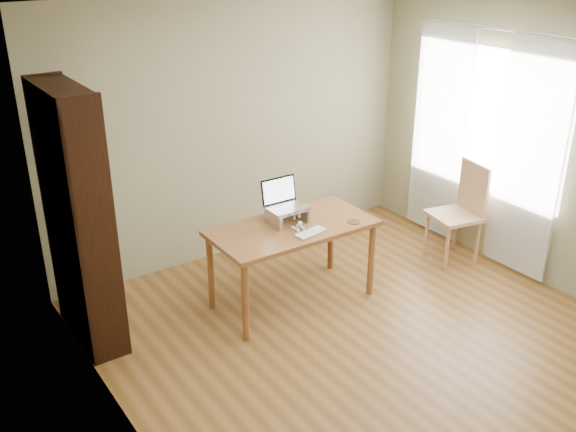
# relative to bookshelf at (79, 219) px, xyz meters

# --- Properties ---
(room) EXTENTS (4.04, 4.54, 2.64)m
(room) POSITION_rel_bookshelf_xyz_m (1.86, -1.54, 0.25)
(room) COLOR brown
(room) RESTS_ON ground
(bookshelf) EXTENTS (0.30, 0.90, 2.10)m
(bookshelf) POSITION_rel_bookshelf_xyz_m (0.00, 0.00, 0.00)
(bookshelf) COLOR black
(bookshelf) RESTS_ON ground
(curtains) EXTENTS (0.03, 1.90, 2.25)m
(curtains) POSITION_rel_bookshelf_xyz_m (3.75, -0.75, 0.12)
(curtains) COLOR silver
(curtains) RESTS_ON ground
(desk) EXTENTS (1.45, 0.74, 0.75)m
(desk) POSITION_rel_bookshelf_xyz_m (1.66, -0.51, -0.39)
(desk) COLOR brown
(desk) RESTS_ON ground
(laptop_stand) EXTENTS (0.32, 0.25, 0.13)m
(laptop_stand) POSITION_rel_bookshelf_xyz_m (1.66, -0.43, -0.22)
(laptop_stand) COLOR silver
(laptop_stand) RESTS_ON desk
(laptop) EXTENTS (0.35, 0.29, 0.24)m
(laptop) POSITION_rel_bookshelf_xyz_m (1.66, -0.37, -0.11)
(laptop) COLOR silver
(laptop) RESTS_ON laptop_stand
(keyboard) EXTENTS (0.32, 0.18, 0.02)m
(keyboard) POSITION_rel_bookshelf_xyz_m (1.70, -0.73, -0.29)
(keyboard) COLOR silver
(keyboard) RESTS_ON desk
(coaster) EXTENTS (0.11, 0.11, 0.01)m
(coaster) POSITION_rel_bookshelf_xyz_m (2.15, -0.75, -0.30)
(coaster) COLOR #532E1C
(coaster) RESTS_ON desk
(cat) EXTENTS (0.23, 0.47, 0.14)m
(cat) POSITION_rel_bookshelf_xyz_m (1.64, -0.40, -0.24)
(cat) COLOR #4D433D
(cat) RESTS_ON desk
(chair) EXTENTS (0.53, 0.53, 1.01)m
(chair) POSITION_rel_bookshelf_xyz_m (3.55, -0.75, -0.50)
(chair) COLOR tan
(chair) RESTS_ON ground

